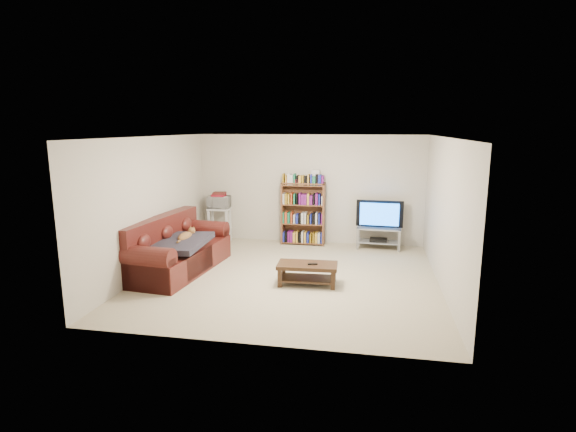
% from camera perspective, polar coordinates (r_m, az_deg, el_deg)
% --- Properties ---
extents(floor, '(5.00, 5.00, 0.00)m').
position_cam_1_polar(floor, '(7.87, 0.19, -7.75)').
color(floor, beige).
rests_on(floor, ground).
extents(ceiling, '(5.00, 5.00, 0.00)m').
position_cam_1_polar(ceiling, '(7.44, 0.20, 10.01)').
color(ceiling, white).
rests_on(ceiling, ground).
extents(wall_back, '(5.00, 0.00, 5.00)m').
position_cam_1_polar(wall_back, '(10.00, 2.74, 3.42)').
color(wall_back, beige).
rests_on(wall_back, ground).
extents(wall_front, '(5.00, 0.00, 5.00)m').
position_cam_1_polar(wall_front, '(5.18, -4.73, -4.04)').
color(wall_front, beige).
rests_on(wall_front, ground).
extents(wall_left, '(0.00, 5.00, 5.00)m').
position_cam_1_polar(wall_left, '(8.37, -16.91, 1.40)').
color(wall_left, beige).
rests_on(wall_left, ground).
extents(wall_right, '(0.00, 5.00, 5.00)m').
position_cam_1_polar(wall_right, '(7.54, 19.25, 0.21)').
color(wall_right, beige).
rests_on(wall_right, ground).
extents(sofa, '(1.22, 2.39, 0.98)m').
position_cam_1_polar(sofa, '(8.37, -14.18, -4.50)').
color(sofa, '#4B1713').
rests_on(sofa, floor).
extents(blanket, '(0.91, 1.17, 0.19)m').
position_cam_1_polar(blanket, '(8.08, -13.64, -3.34)').
color(blanket, '#29262F').
rests_on(blanket, sofa).
extents(cat, '(0.31, 0.65, 0.19)m').
position_cam_1_polar(cat, '(8.24, -12.94, -2.60)').
color(cat, brown).
rests_on(cat, sofa).
extents(coffee_table, '(1.00, 0.53, 0.36)m').
position_cam_1_polar(coffee_table, '(7.45, 2.48, -6.87)').
color(coffee_table, '#301E11').
rests_on(coffee_table, floor).
extents(remote, '(0.17, 0.07, 0.02)m').
position_cam_1_polar(remote, '(7.36, 3.14, -6.11)').
color(remote, black).
rests_on(remote, coffee_table).
extents(tv_stand, '(0.94, 0.46, 0.46)m').
position_cam_1_polar(tv_stand, '(9.77, 11.44, -2.28)').
color(tv_stand, '#999EA3').
rests_on(tv_stand, floor).
extents(television, '(0.99, 0.18, 0.57)m').
position_cam_1_polar(television, '(9.68, 11.54, 0.20)').
color(television, black).
rests_on(television, tv_stand).
extents(dvd_player, '(0.38, 0.28, 0.06)m').
position_cam_1_polar(dvd_player, '(9.80, 11.41, -2.98)').
color(dvd_player, black).
rests_on(dvd_player, tv_stand).
extents(bookshelf, '(0.95, 0.30, 1.38)m').
position_cam_1_polar(bookshelf, '(9.86, 1.93, 0.42)').
color(bookshelf, brown).
rests_on(bookshelf, floor).
extents(shelf_clutter, '(0.70, 0.21, 0.28)m').
position_cam_1_polar(shelf_clutter, '(9.75, 2.54, 4.87)').
color(shelf_clutter, silver).
rests_on(shelf_clutter, bookshelf).
extents(microwave_stand, '(0.50, 0.37, 0.78)m').
position_cam_1_polar(microwave_stand, '(10.22, -8.69, -0.52)').
color(microwave_stand, silver).
rests_on(microwave_stand, floor).
extents(microwave, '(0.49, 0.34, 0.27)m').
position_cam_1_polar(microwave, '(10.14, -8.76, 1.76)').
color(microwave, silver).
rests_on(microwave, microwave_stand).
extents(game_boxes, '(0.29, 0.26, 0.05)m').
position_cam_1_polar(game_boxes, '(10.12, -8.79, 2.64)').
color(game_boxes, maroon).
rests_on(game_boxes, microwave).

